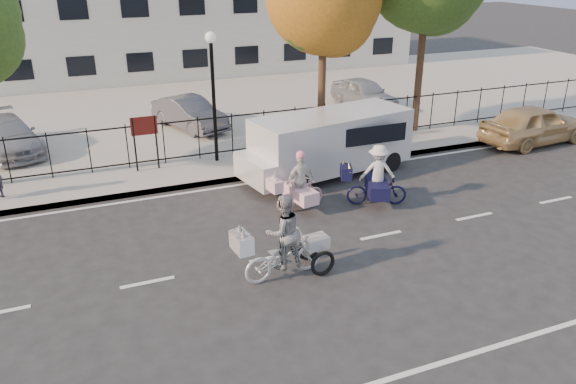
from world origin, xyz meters
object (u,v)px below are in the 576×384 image
lamppost (213,75)px  lot_car_a (7,136)px  white_van (329,142)px  lot_car_c (189,113)px  bull_bike (376,181)px  lot_car_d (364,93)px  gold_sedan (534,124)px  unicorn_bike (299,189)px  zebra_trike (284,246)px

lamppost → lot_car_a: size_ratio=1.02×
white_van → lot_car_a: bearing=138.5°
lamppost → lot_car_c: lamppost is taller
bull_bike → lot_car_d: bearing=-5.9°
bull_bike → gold_sedan: bull_bike is taller
gold_sedan → unicorn_bike: bearing=97.1°
white_van → lot_car_a: white_van is taller
gold_sedan → lot_car_d: (-3.60, 6.74, 0.06)m
white_van → lot_car_a: (-9.82, 5.98, -0.36)m
gold_sedan → lot_car_c: bearing=56.6°
lot_car_c → lot_car_d: bearing=-18.6°
bull_bike → lot_car_d: 10.65m
gold_sedan → lot_car_c: (-11.84, 6.48, 0.02)m
lot_car_a → lot_car_d: size_ratio=1.09×
white_van → lamppost: bearing=133.7°
lamppost → zebra_trike: lamppost is taller
unicorn_bike → lot_car_c: bearing=-1.5°
lot_car_c → gold_sedan: bearing=-49.2°
lamppost → white_van: bearing=-36.1°
unicorn_bike → white_van: bearing=-50.6°
lot_car_a → white_van: bearing=-47.0°
white_van → unicorn_bike: bearing=-142.0°
unicorn_bike → lot_car_a: bearing=34.8°
white_van → lot_car_c: bearing=105.4°
lamppost → lot_car_d: 9.67m
lamppost → gold_sedan: size_ratio=0.97×
gold_sedan → lot_car_d: gold_sedan is taller
lamppost → unicorn_bike: (1.16, -4.53, -2.46)m
zebra_trike → white_van: 6.56m
white_van → lot_car_d: bearing=42.6°
bull_bike → white_van: (-0.21, 2.70, 0.41)m
gold_sedan → zebra_trike: bearing=108.7°
bull_bike → gold_sedan: size_ratio=0.45×
white_van → lot_car_c: size_ratio=1.58×
unicorn_bike → lot_car_a: unicorn_bike is taller
zebra_trike → gold_sedan: size_ratio=0.52×
lot_car_a → gold_sedan: bearing=-33.5°
bull_bike → lot_car_c: bearing=41.5°
lot_car_d → bull_bike: bearing=-122.7°
gold_sedan → lot_car_c: size_ratio=1.16×
lamppost → zebra_trike: (-0.58, -7.68, -2.34)m
unicorn_bike → bull_bike: 2.26m
zebra_trike → lot_car_d: zebra_trike is taller
lamppost → gold_sedan: 12.32m
unicorn_bike → lot_car_a: (-7.82, 8.21, 0.11)m
zebra_trike → lot_car_c: 11.88m
lamppost → unicorn_bike: size_ratio=2.42×
lamppost → lot_car_a: (-6.67, 3.68, -2.34)m
bull_bike → lot_car_a: bearing=70.7°
lot_car_a → lot_car_d: (14.94, 0.76, 0.05)m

